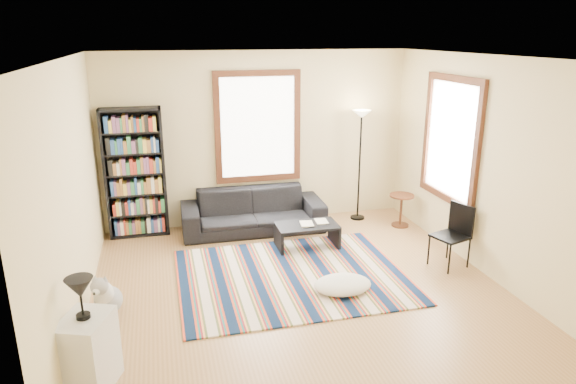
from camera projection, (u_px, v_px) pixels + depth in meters
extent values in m
cube|color=#A67C4C|center=(298.00, 290.00, 6.46)|extent=(5.00, 5.00, 0.10)
cube|color=white|center=(299.00, 52.00, 5.60)|extent=(5.00, 5.00, 0.10)
cube|color=beige|center=(257.00, 138.00, 8.39)|extent=(5.00, 0.10, 2.80)
cube|color=beige|center=(393.00, 275.00, 3.67)|extent=(5.00, 0.10, 2.80)
cube|color=beige|center=(67.00, 196.00, 5.43)|extent=(0.10, 5.00, 2.80)
cube|color=beige|center=(488.00, 167.00, 6.63)|extent=(0.10, 5.00, 2.80)
cube|color=white|center=(258.00, 127.00, 8.25)|extent=(1.20, 0.06, 1.60)
cube|color=white|center=(451.00, 140.00, 7.29)|extent=(0.06, 1.20, 1.60)
cube|color=#0B1C3A|center=(291.00, 276.00, 6.72)|extent=(2.92, 2.34, 0.02)
imported|color=black|center=(253.00, 211.00, 8.20)|extent=(2.27, 0.93, 0.66)
cube|color=black|center=(135.00, 173.00, 7.83)|extent=(0.90, 0.30, 2.00)
cube|color=black|center=(307.00, 236.00, 7.59)|extent=(1.00, 0.72, 0.36)
imported|color=beige|center=(300.00, 224.00, 7.51)|extent=(0.21, 0.27, 0.02)
imported|color=beige|center=(316.00, 222.00, 7.61)|extent=(0.19, 0.25, 0.02)
ellipsoid|color=beige|center=(343.00, 285.00, 6.31)|extent=(0.79, 0.64, 0.18)
cylinder|color=#432010|center=(401.00, 210.00, 8.40)|extent=(0.49, 0.49, 0.54)
cube|color=black|center=(450.00, 237.00, 6.90)|extent=(0.52, 0.51, 0.86)
cube|color=silver|center=(88.00, 353.00, 4.53)|extent=(0.53, 0.60, 0.70)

